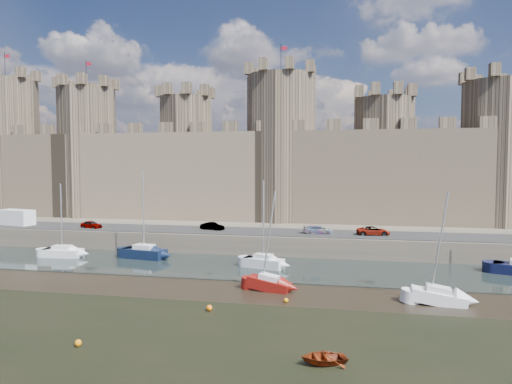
# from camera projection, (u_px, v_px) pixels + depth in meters

# --- Properties ---
(ground) EXTENTS (160.00, 160.00, 0.00)m
(ground) POSITION_uv_depth(u_px,v_px,m) (136.00, 355.00, 27.32)
(ground) COLOR black
(ground) RESTS_ON ground
(water_channel) EXTENTS (160.00, 12.00, 0.08)m
(water_channel) POSITION_uv_depth(u_px,v_px,m) (233.00, 266.00, 50.84)
(water_channel) COLOR black
(water_channel) RESTS_ON ground
(quay) EXTENTS (160.00, 60.00, 2.50)m
(quay) POSITION_uv_depth(u_px,v_px,m) (279.00, 218.00, 86.03)
(quay) COLOR #4C443A
(quay) RESTS_ON ground
(road) EXTENTS (160.00, 7.00, 0.10)m
(road) POSITION_uv_depth(u_px,v_px,m) (251.00, 231.00, 60.48)
(road) COLOR black
(road) RESTS_ON quay
(castle) EXTENTS (108.50, 11.00, 29.00)m
(castle) POSITION_uv_depth(u_px,v_px,m) (264.00, 163.00, 73.77)
(castle) COLOR #42382B
(castle) RESTS_ON quay
(car_0) EXTENTS (3.48, 2.17, 1.10)m
(car_0) POSITION_uv_depth(u_px,v_px,m) (91.00, 225.00, 63.50)
(car_0) COLOR gray
(car_0) RESTS_ON quay
(car_1) EXTENTS (3.50, 2.01, 1.09)m
(car_1) POSITION_uv_depth(u_px,v_px,m) (212.00, 226.00, 61.68)
(car_1) COLOR gray
(car_1) RESTS_ON quay
(car_2) EXTENTS (3.97, 2.02, 1.10)m
(car_2) POSITION_uv_depth(u_px,v_px,m) (318.00, 230.00, 58.32)
(car_2) COLOR gray
(car_2) RESTS_ON quay
(car_3) EXTENTS (4.34, 2.45, 1.14)m
(car_3) POSITION_uv_depth(u_px,v_px,m) (373.00, 231.00, 57.12)
(car_3) COLOR gray
(car_3) RESTS_ON quay
(van) EXTENTS (5.63, 3.20, 2.31)m
(van) POSITION_uv_depth(u_px,v_px,m) (17.00, 218.00, 66.59)
(van) COLOR white
(van) RESTS_ON quay
(sailboat_0) EXTENTS (4.92, 2.13, 9.03)m
(sailboat_0) POSITION_uv_depth(u_px,v_px,m) (62.00, 252.00, 55.87)
(sailboat_0) COLOR white
(sailboat_0) RESTS_ON ground
(sailboat_1) EXTENTS (5.59, 2.97, 10.64)m
(sailboat_1) POSITION_uv_depth(u_px,v_px,m) (144.00, 252.00, 55.05)
(sailboat_1) COLOR black
(sailboat_1) RESTS_ON ground
(sailboat_2) EXTENTS (4.75, 2.88, 9.59)m
(sailboat_2) POSITION_uv_depth(u_px,v_px,m) (263.00, 261.00, 50.03)
(sailboat_2) COLOR silver
(sailboat_2) RESTS_ON ground
(sailboat_4) EXTENTS (4.11, 2.22, 9.10)m
(sailboat_4) POSITION_uv_depth(u_px,v_px,m) (269.00, 283.00, 41.30)
(sailboat_4) COLOR maroon
(sailboat_4) RESTS_ON ground
(sailboat_5) EXTENTS (4.40, 1.96, 9.28)m
(sailboat_5) POSITION_uv_depth(u_px,v_px,m) (438.00, 296.00, 37.24)
(sailboat_5) COLOR white
(sailboat_5) RESTS_ON ground
(dinghy_4) EXTENTS (3.34, 2.95, 0.57)m
(dinghy_4) POSITION_uv_depth(u_px,v_px,m) (324.00, 359.00, 26.04)
(dinghy_4) COLOR maroon
(dinghy_4) RESTS_ON ground
(buoy_0) EXTENTS (0.44, 0.44, 0.44)m
(buoy_0) POSITION_uv_depth(u_px,v_px,m) (78.00, 343.00, 28.57)
(buoy_0) COLOR orange
(buoy_0) RESTS_ON ground
(buoy_1) EXTENTS (0.48, 0.48, 0.48)m
(buoy_1) POSITION_uv_depth(u_px,v_px,m) (209.00, 308.00, 35.50)
(buoy_1) COLOR orange
(buoy_1) RESTS_ON ground
(buoy_3) EXTENTS (0.39, 0.39, 0.39)m
(buoy_3) POSITION_uv_depth(u_px,v_px,m) (286.00, 300.00, 37.63)
(buoy_3) COLOR orange
(buoy_3) RESTS_ON ground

